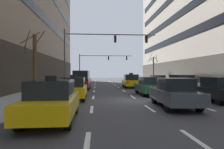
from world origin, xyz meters
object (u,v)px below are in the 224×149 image
at_px(street_tree_0, 35,63).
at_px(taxi_driving_1, 73,88).
at_px(car_parked_1, 218,90).
at_px(car_driving_4, 174,93).
at_px(traffic_signal_0, 97,46).
at_px(car_driving_3, 82,80).
at_px(car_parked_3, 157,81).
at_px(street_tree_1, 153,68).
at_px(traffic_signal_1, 99,61).
at_px(car_driving_5, 149,86).
at_px(taxi_driving_2, 52,101).
at_px(taxi_driving_0, 131,81).
at_px(car_parked_2, 181,84).

bearing_deg(street_tree_0, taxi_driving_1, -27.07).
bearing_deg(car_parked_1, taxi_driving_1, 169.05).
relative_size(car_driving_4, traffic_signal_0, 0.40).
distance_m(car_driving_3, car_driving_4, 13.04).
distance_m(car_parked_3, street_tree_1, 10.96).
bearing_deg(traffic_signal_1, taxi_driving_1, -94.39).
bearing_deg(traffic_signal_1, car_driving_5, -81.86).
height_order(car_driving_4, traffic_signal_0, traffic_signal_0).
height_order(taxi_driving_1, taxi_driving_2, taxi_driving_2).
relative_size(car_driving_3, street_tree_1, 0.83).
bearing_deg(taxi_driving_0, car_driving_5, -89.02).
relative_size(car_driving_5, street_tree_1, 0.77).
distance_m(car_parked_2, traffic_signal_0, 10.53).
distance_m(taxi_driving_0, car_parked_1, 12.97).
distance_m(taxi_driving_2, car_driving_3, 14.21).
distance_m(taxi_driving_0, car_parked_3, 3.71).
bearing_deg(car_driving_3, car_driving_5, -42.44).
xyz_separation_m(taxi_driving_1, traffic_signal_1, (2.26, 29.52, 3.75)).
distance_m(car_driving_3, traffic_signal_0, 4.59).
bearing_deg(street_tree_0, taxi_driving_0, 43.99).
xyz_separation_m(taxi_driving_1, car_driving_3, (-0.02, 7.92, 0.28)).
height_order(car_parked_2, street_tree_1, street_tree_1).
relative_size(car_driving_4, street_tree_1, 0.82).
bearing_deg(traffic_signal_1, car_driving_3, -96.04).
xyz_separation_m(taxi_driving_0, street_tree_1, (6.20, 11.06, 1.98)).
bearing_deg(taxi_driving_2, car_parked_3, 60.70).
bearing_deg(car_driving_4, traffic_signal_1, 96.41).
xyz_separation_m(taxi_driving_0, car_parked_3, (3.66, 0.59, -0.06)).
bearing_deg(car_driving_3, car_parked_2, -22.42).
relative_size(car_driving_4, car_driving_5, 1.06).
distance_m(car_driving_4, car_parked_3, 15.26).
bearing_deg(car_driving_4, car_driving_3, 117.44).
relative_size(taxi_driving_1, street_tree_1, 0.79).
bearing_deg(taxi_driving_0, taxi_driving_2, -110.00).
height_order(traffic_signal_1, street_tree_0, traffic_signal_1).
bearing_deg(taxi_driving_2, car_driving_4, 23.34).
height_order(car_driving_4, street_tree_1, street_tree_1).
relative_size(taxi_driving_0, car_driving_4, 1.03).
bearing_deg(taxi_driving_0, car_driving_3, -156.33).
xyz_separation_m(taxi_driving_1, traffic_signal_0, (1.67, 9.25, 4.33)).
height_order(car_driving_3, traffic_signal_0, traffic_signal_0).
height_order(taxi_driving_2, car_driving_5, taxi_driving_2).
bearing_deg(car_parked_2, traffic_signal_1, 106.16).
distance_m(car_driving_5, car_parked_2, 3.89).
distance_m(taxi_driving_1, car_parked_3, 14.77).
bearing_deg(car_driving_3, car_parked_3, 18.47).
distance_m(taxi_driving_2, car_parked_2, 14.14).
distance_m(taxi_driving_1, taxi_driving_2, 6.29).
height_order(taxi_driving_0, car_driving_4, taxi_driving_0).
distance_m(car_driving_3, car_parked_3, 10.23).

